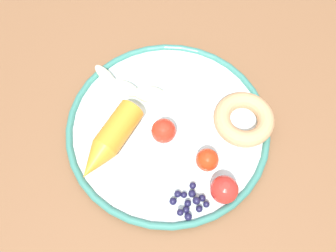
{
  "coord_description": "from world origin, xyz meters",
  "views": [
    {
      "loc": [
        -0.22,
        -0.16,
        1.29
      ],
      "look_at": [
        0.0,
        -0.02,
        0.75
      ],
      "focal_mm": 37.79,
      "sensor_mm": 36.0,
      "label": 1
    }
  ],
  "objects_px": {
    "plate": "(168,127)",
    "tomato_near": "(164,131)",
    "blueberry_pile": "(190,202)",
    "carrot_orange": "(109,141)",
    "tomato_mid": "(207,160)",
    "tomato_far": "(224,189)",
    "donut": "(244,119)",
    "banana": "(151,90)",
    "dining_table": "(159,141)"
  },
  "relations": [
    {
      "from": "banana",
      "to": "tomato_far",
      "type": "xyz_separation_m",
      "value": [
        -0.1,
        -0.19,
        0.01
      ]
    },
    {
      "from": "tomato_near",
      "to": "tomato_far",
      "type": "xyz_separation_m",
      "value": [
        -0.04,
        -0.13,
        0.0
      ]
    },
    {
      "from": "dining_table",
      "to": "donut",
      "type": "distance_m",
      "value": 0.18
    },
    {
      "from": "banana",
      "to": "carrot_orange",
      "type": "height_order",
      "value": "carrot_orange"
    },
    {
      "from": "plate",
      "to": "tomato_mid",
      "type": "height_order",
      "value": "tomato_mid"
    },
    {
      "from": "carrot_orange",
      "to": "donut",
      "type": "relative_size",
      "value": 1.38
    },
    {
      "from": "blueberry_pile",
      "to": "tomato_near",
      "type": "distance_m",
      "value": 0.12
    },
    {
      "from": "donut",
      "to": "tomato_near",
      "type": "distance_m",
      "value": 0.14
    },
    {
      "from": "carrot_orange",
      "to": "tomato_mid",
      "type": "relative_size",
      "value": 3.84
    },
    {
      "from": "tomato_mid",
      "to": "tomato_far",
      "type": "height_order",
      "value": "tomato_far"
    },
    {
      "from": "dining_table",
      "to": "plate",
      "type": "bearing_deg",
      "value": -89.29
    },
    {
      "from": "banana",
      "to": "donut",
      "type": "distance_m",
      "value": 0.17
    },
    {
      "from": "plate",
      "to": "carrot_orange",
      "type": "bearing_deg",
      "value": 143.32
    },
    {
      "from": "donut",
      "to": "tomato_far",
      "type": "relative_size",
      "value": 2.36
    },
    {
      "from": "banana",
      "to": "tomato_near",
      "type": "distance_m",
      "value": 0.09
    },
    {
      "from": "carrot_orange",
      "to": "tomato_far",
      "type": "height_order",
      "value": "same"
    },
    {
      "from": "blueberry_pile",
      "to": "plate",
      "type": "bearing_deg",
      "value": 45.39
    },
    {
      "from": "banana",
      "to": "blueberry_pile",
      "type": "distance_m",
      "value": 0.21
    },
    {
      "from": "donut",
      "to": "tomato_far",
      "type": "distance_m",
      "value": 0.13
    },
    {
      "from": "blueberry_pile",
      "to": "tomato_mid",
      "type": "xyz_separation_m",
      "value": [
        0.07,
        0.01,
        0.01
      ]
    },
    {
      "from": "blueberry_pile",
      "to": "tomato_near",
      "type": "relative_size",
      "value": 1.43
    },
    {
      "from": "dining_table",
      "to": "carrot_orange",
      "type": "height_order",
      "value": "carrot_orange"
    },
    {
      "from": "banana",
      "to": "blueberry_pile",
      "type": "bearing_deg",
      "value": -130.97
    },
    {
      "from": "tomato_mid",
      "to": "plate",
      "type": "bearing_deg",
      "value": 73.66
    },
    {
      "from": "tomato_near",
      "to": "tomato_far",
      "type": "relative_size",
      "value": 0.95
    },
    {
      "from": "dining_table",
      "to": "banana",
      "type": "bearing_deg",
      "value": 44.0
    },
    {
      "from": "blueberry_pile",
      "to": "tomato_far",
      "type": "distance_m",
      "value": 0.06
    },
    {
      "from": "plate",
      "to": "blueberry_pile",
      "type": "xyz_separation_m",
      "value": [
        -0.1,
        -0.1,
        0.01
      ]
    },
    {
      "from": "blueberry_pile",
      "to": "tomato_far",
      "type": "height_order",
      "value": "tomato_far"
    },
    {
      "from": "carrot_orange",
      "to": "dining_table",
      "type": "bearing_deg",
      "value": -26.46
    },
    {
      "from": "blueberry_pile",
      "to": "tomato_mid",
      "type": "bearing_deg",
      "value": 6.88
    },
    {
      "from": "plate",
      "to": "tomato_mid",
      "type": "distance_m",
      "value": 0.09
    },
    {
      "from": "tomato_mid",
      "to": "tomato_far",
      "type": "distance_m",
      "value": 0.05
    },
    {
      "from": "blueberry_pile",
      "to": "donut",
      "type": "bearing_deg",
      "value": -2.96
    },
    {
      "from": "plate",
      "to": "tomato_mid",
      "type": "bearing_deg",
      "value": -106.34
    },
    {
      "from": "banana",
      "to": "carrot_orange",
      "type": "bearing_deg",
      "value": 179.22
    },
    {
      "from": "banana",
      "to": "tomato_near",
      "type": "xyz_separation_m",
      "value": [
        -0.06,
        -0.06,
        0.01
      ]
    },
    {
      "from": "tomato_mid",
      "to": "dining_table",
      "type": "bearing_deg",
      "value": 76.72
    },
    {
      "from": "plate",
      "to": "donut",
      "type": "distance_m",
      "value": 0.13
    },
    {
      "from": "plate",
      "to": "tomato_near",
      "type": "height_order",
      "value": "tomato_near"
    },
    {
      "from": "blueberry_pile",
      "to": "tomato_near",
      "type": "bearing_deg",
      "value": 50.83
    },
    {
      "from": "plate",
      "to": "donut",
      "type": "bearing_deg",
      "value": -55.79
    },
    {
      "from": "plate",
      "to": "donut",
      "type": "height_order",
      "value": "donut"
    },
    {
      "from": "dining_table",
      "to": "blueberry_pile",
      "type": "relative_size",
      "value": 21.92
    },
    {
      "from": "carrot_orange",
      "to": "tomato_far",
      "type": "relative_size",
      "value": 3.26
    },
    {
      "from": "donut",
      "to": "tomato_mid",
      "type": "height_order",
      "value": "tomato_mid"
    },
    {
      "from": "carrot_orange",
      "to": "blueberry_pile",
      "type": "xyz_separation_m",
      "value": [
        -0.01,
        -0.16,
        -0.01
      ]
    },
    {
      "from": "dining_table",
      "to": "banana",
      "type": "xyz_separation_m",
      "value": [
        0.04,
        0.04,
        0.1
      ]
    },
    {
      "from": "dining_table",
      "to": "tomato_mid",
      "type": "relative_size",
      "value": 35.01
    },
    {
      "from": "tomato_mid",
      "to": "tomato_far",
      "type": "relative_size",
      "value": 0.85
    }
  ]
}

